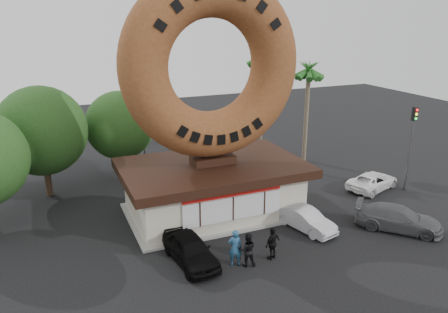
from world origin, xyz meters
name	(u,v)px	position (x,y,z in m)	size (l,w,h in m)	color
ground	(256,258)	(0.00, 0.00, 0.00)	(90.00, 90.00, 0.00)	black
donut_shop	(213,186)	(0.00, 5.98, 1.77)	(11.20, 7.20, 3.80)	beige
giant_donut	(212,66)	(0.00, 6.00, 9.21)	(10.82, 10.82, 2.76)	brown
tree_west	(42,131)	(-9.50, 13.00, 4.64)	(6.00, 6.00, 7.65)	#473321
tree_mid	(120,125)	(-4.00, 15.00, 4.02)	(5.20, 5.20, 6.63)	#473321
palm_near	(262,61)	(7.50, 14.00, 8.41)	(2.60, 2.60, 9.75)	#726651
palm_far	(309,73)	(11.00, 12.50, 7.48)	(2.60, 2.60, 8.75)	#726651
street_lamp	(144,114)	(-1.86, 16.00, 4.48)	(2.11, 0.20, 8.00)	#59595E
traffic_signal	(411,138)	(14.00, 3.99, 3.87)	(0.30, 0.38, 6.07)	#59595E
person_left	(235,248)	(-1.27, -0.17, 0.98)	(0.71, 0.47, 1.96)	navy
person_center	(247,250)	(-0.72, -0.45, 0.89)	(0.87, 0.68, 1.78)	black
person_right	(273,243)	(0.75, -0.38, 0.89)	(1.05, 0.44, 1.78)	black
car_black	(190,249)	(-3.25, 0.95, 0.73)	(1.73, 4.30, 1.46)	black
car_silver	(306,219)	(4.13, 1.70, 0.63)	(1.34, 3.85, 1.27)	#B6B6BB
car_grey	(399,218)	(9.11, -0.42, 0.71)	(1.98, 4.87, 1.41)	#595B5E
car_white	(373,181)	(11.99, 5.08, 0.61)	(2.01, 4.37, 1.21)	white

